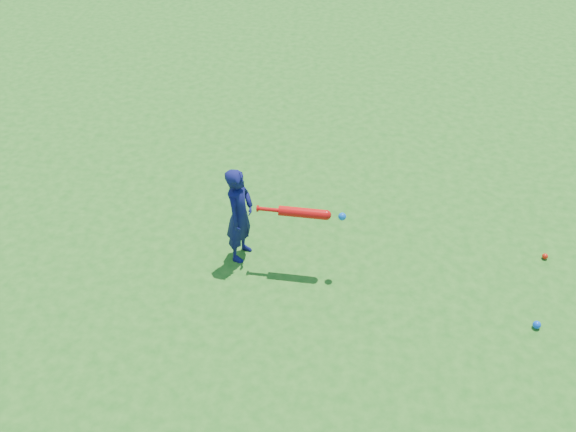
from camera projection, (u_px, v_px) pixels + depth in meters
The scene contains 5 objects.
ground at pixel (266, 239), 7.08m from camera, with size 80.00×80.00×0.00m, color #1F6016.
child at pixel (240, 215), 6.54m from camera, with size 0.40×0.26×1.08m, color #0F114A.
ground_ball_red at pixel (545, 256), 6.81m from camera, with size 0.06×0.06×0.06m, color red.
ground_ball_blue at pixel (537, 325), 6.05m from camera, with size 0.08×0.08×0.08m, color blue.
bat_swing at pixel (307, 213), 6.32m from camera, with size 0.89×0.12×0.10m.
Camera 1 is at (0.92, -5.31, 4.61)m, focal length 40.00 mm.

